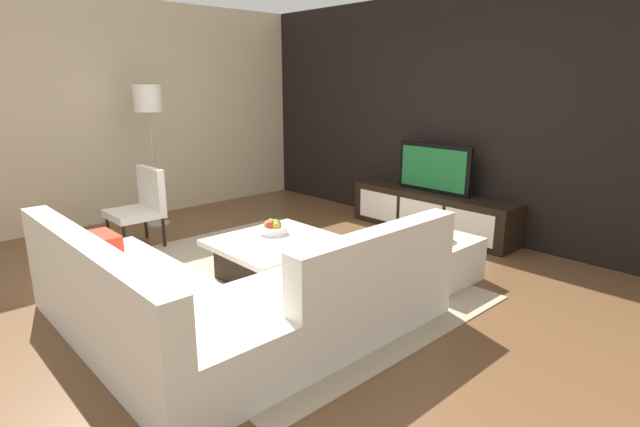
{
  "coord_description": "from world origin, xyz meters",
  "views": [
    {
      "loc": [
        3.37,
        -2.58,
        1.79
      ],
      "look_at": [
        -0.06,
        0.61,
        0.55
      ],
      "focal_mm": 28.04,
      "sensor_mm": 36.0,
      "label": 1
    }
  ],
  "objects_px": {
    "ottoman": "(432,258)",
    "fruit_bowl": "(273,228)",
    "sectional_couch": "(224,301)",
    "accent_chair_near": "(142,203)",
    "floor_lamp": "(149,106)",
    "media_console": "(431,212)",
    "television": "(434,168)",
    "coffee_table": "(277,258)",
    "decorative_ball": "(434,224)"
  },
  "relations": [
    {
      "from": "ottoman",
      "to": "fruit_bowl",
      "type": "relative_size",
      "value": 2.5
    },
    {
      "from": "sectional_couch",
      "to": "accent_chair_near",
      "type": "bearing_deg",
      "value": 168.64
    },
    {
      "from": "floor_lamp",
      "to": "fruit_bowl",
      "type": "xyz_separation_m",
      "value": [
        2.29,
        0.1,
        -1.06
      ]
    },
    {
      "from": "media_console",
      "to": "television",
      "type": "distance_m",
      "value": 0.54
    },
    {
      "from": "sectional_couch",
      "to": "coffee_table",
      "type": "distance_m",
      "value": 1.14
    },
    {
      "from": "accent_chair_near",
      "to": "media_console",
      "type": "bearing_deg",
      "value": 44.1
    },
    {
      "from": "floor_lamp",
      "to": "decorative_ball",
      "type": "relative_size",
      "value": 6.61
    },
    {
      "from": "media_console",
      "to": "coffee_table",
      "type": "bearing_deg",
      "value": -92.49
    },
    {
      "from": "coffee_table",
      "to": "decorative_ball",
      "type": "xyz_separation_m",
      "value": [
        0.98,
        1.06,
        0.33
      ]
    },
    {
      "from": "decorative_ball",
      "to": "ottoman",
      "type": "bearing_deg",
      "value": 0.0
    },
    {
      "from": "fruit_bowl",
      "to": "decorative_ball",
      "type": "height_order",
      "value": "decorative_ball"
    },
    {
      "from": "ottoman",
      "to": "decorative_ball",
      "type": "relative_size",
      "value": 2.64
    },
    {
      "from": "decorative_ball",
      "to": "television",
      "type": "bearing_deg",
      "value": 125.34
    },
    {
      "from": "sectional_couch",
      "to": "fruit_bowl",
      "type": "height_order",
      "value": "sectional_couch"
    },
    {
      "from": "media_console",
      "to": "accent_chair_near",
      "type": "relative_size",
      "value": 2.43
    },
    {
      "from": "television",
      "to": "accent_chair_near",
      "type": "bearing_deg",
      "value": -124.53
    },
    {
      "from": "accent_chair_near",
      "to": "decorative_ball",
      "type": "bearing_deg",
      "value": 17.45
    },
    {
      "from": "ottoman",
      "to": "media_console",
      "type": "bearing_deg",
      "value": 125.35
    },
    {
      "from": "television",
      "to": "floor_lamp",
      "type": "relative_size",
      "value": 0.56
    },
    {
      "from": "accent_chair_near",
      "to": "floor_lamp",
      "type": "bearing_deg",
      "value": 133.11
    },
    {
      "from": "television",
      "to": "decorative_ball",
      "type": "relative_size",
      "value": 3.71
    },
    {
      "from": "sectional_couch",
      "to": "decorative_ball",
      "type": "xyz_separation_m",
      "value": [
        0.36,
        2.02,
        0.25
      ]
    },
    {
      "from": "television",
      "to": "coffee_table",
      "type": "bearing_deg",
      "value": -92.49
    },
    {
      "from": "coffee_table",
      "to": "sectional_couch",
      "type": "bearing_deg",
      "value": -57.23
    },
    {
      "from": "ottoman",
      "to": "fruit_bowl",
      "type": "height_order",
      "value": "fruit_bowl"
    },
    {
      "from": "accent_chair_near",
      "to": "sectional_couch",
      "type": "bearing_deg",
      "value": -22.73
    },
    {
      "from": "television",
      "to": "ottoman",
      "type": "xyz_separation_m",
      "value": [
        0.88,
        -1.24,
        -0.59
      ]
    },
    {
      "from": "media_console",
      "to": "accent_chair_near",
      "type": "distance_m",
      "value": 3.37
    },
    {
      "from": "sectional_couch",
      "to": "accent_chair_near",
      "type": "relative_size",
      "value": 2.75
    },
    {
      "from": "media_console",
      "to": "sectional_couch",
      "type": "xyz_separation_m",
      "value": [
        0.52,
        -3.25,
        0.03
      ]
    },
    {
      "from": "sectional_couch",
      "to": "media_console",
      "type": "bearing_deg",
      "value": 99.02
    },
    {
      "from": "sectional_couch",
      "to": "fruit_bowl",
      "type": "distance_m",
      "value": 1.33
    },
    {
      "from": "ottoman",
      "to": "decorative_ball",
      "type": "xyz_separation_m",
      "value": [
        0.0,
        0.0,
        0.33
      ]
    },
    {
      "from": "sectional_couch",
      "to": "floor_lamp",
      "type": "bearing_deg",
      "value": 162.69
    },
    {
      "from": "television",
      "to": "decorative_ball",
      "type": "distance_m",
      "value": 1.54
    },
    {
      "from": "accent_chair_near",
      "to": "coffee_table",
      "type": "bearing_deg",
      "value": 3.27
    },
    {
      "from": "accent_chair_near",
      "to": "decorative_ball",
      "type": "relative_size",
      "value": 3.29
    },
    {
      "from": "fruit_bowl",
      "to": "decorative_ball",
      "type": "distance_m",
      "value": 1.51
    },
    {
      "from": "ottoman",
      "to": "fruit_bowl",
      "type": "xyz_separation_m",
      "value": [
        -1.16,
        -0.96,
        0.24
      ]
    },
    {
      "from": "television",
      "to": "floor_lamp",
      "type": "xyz_separation_m",
      "value": [
        -2.57,
        -2.29,
        0.7
      ]
    },
    {
      "from": "sectional_couch",
      "to": "floor_lamp",
      "type": "distance_m",
      "value": 3.45
    },
    {
      "from": "media_console",
      "to": "floor_lamp",
      "type": "height_order",
      "value": "floor_lamp"
    },
    {
      "from": "accent_chair_near",
      "to": "ottoman",
      "type": "height_order",
      "value": "accent_chair_near"
    },
    {
      "from": "coffee_table",
      "to": "ottoman",
      "type": "relative_size",
      "value": 1.54
    },
    {
      "from": "floor_lamp",
      "to": "fruit_bowl",
      "type": "bearing_deg",
      "value": 2.38
    },
    {
      "from": "coffee_table",
      "to": "fruit_bowl",
      "type": "relative_size",
      "value": 3.84
    },
    {
      "from": "media_console",
      "to": "television",
      "type": "bearing_deg",
      "value": 90.0
    },
    {
      "from": "sectional_couch",
      "to": "decorative_ball",
      "type": "bearing_deg",
      "value": 79.86
    },
    {
      "from": "media_console",
      "to": "ottoman",
      "type": "bearing_deg",
      "value": -54.65
    },
    {
      "from": "coffee_table",
      "to": "accent_chair_near",
      "type": "bearing_deg",
      "value": -165.36
    }
  ]
}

